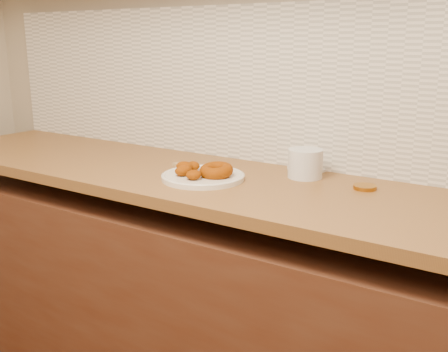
{
  "coord_description": "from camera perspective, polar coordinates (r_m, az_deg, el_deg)",
  "views": [
    {
      "loc": [
        0.57,
        0.21,
        1.37
      ],
      "look_at": [
        -0.35,
        1.62,
        0.93
      ],
      "focal_mm": 42.0,
      "sensor_mm": 36.0,
      "label": 1
    }
  ],
  "objects": [
    {
      "name": "wall_back",
      "position": [
        1.88,
        15.83,
        13.51
      ],
      "size": [
        4.0,
        0.02,
        2.7
      ],
      "primitive_type": "cube",
      "color": "tan",
      "rests_on": "ground"
    },
    {
      "name": "ring_donut",
      "position": [
        1.79,
        -0.86,
        0.62
      ],
      "size": [
        0.12,
        0.12,
        0.05
      ],
      "primitive_type": "torus",
      "rotation": [
        0.1,
        0.0,
        0.01
      ],
      "color": "#7D3C00",
      "rests_on": "donut_plate"
    },
    {
      "name": "plastic_tub",
      "position": [
        1.85,
        8.84,
        1.36
      ],
      "size": [
        0.14,
        0.14,
        0.1
      ],
      "primitive_type": "cylinder",
      "rotation": [
        0.0,
        0.0,
        0.16
      ],
      "color": "silver",
      "rests_on": "butcher_block"
    },
    {
      "name": "backsplash",
      "position": [
        1.88,
        15.4,
        8.94
      ],
      "size": [
        3.6,
        0.02,
        0.6
      ],
      "primitive_type": "cube",
      "color": "silver",
      "rests_on": "wall_back"
    },
    {
      "name": "tub_lid",
      "position": [
        1.98,
        9.02,
        0.87
      ],
      "size": [
        0.16,
        0.16,
        0.01
      ],
      "primitive_type": "cylinder",
      "rotation": [
        0.0,
        0.0,
        0.06
      ],
      "color": "white",
      "rests_on": "butcher_block"
    },
    {
      "name": "butcher_block",
      "position": [
        1.98,
        -6.23,
        0.25
      ],
      "size": [
        2.3,
        0.62,
        0.04
      ],
      "primitive_type": "cube",
      "color": "brown",
      "rests_on": "base_cabinet"
    },
    {
      "name": "donut_plate",
      "position": [
        1.82,
        -2.3,
        -0.1
      ],
      "size": [
        0.29,
        0.29,
        0.02
      ],
      "primitive_type": "cylinder",
      "color": "silver",
      "rests_on": "butcher_block"
    },
    {
      "name": "brass_jar_lid",
      "position": [
        1.75,
        15.07,
        -1.19
      ],
      "size": [
        0.09,
        0.09,
        0.01
      ],
      "primitive_type": "cylinder",
      "rotation": [
        0.0,
        0.0,
        0.31
      ],
      "color": "#A76B18",
      "rests_on": "butcher_block"
    },
    {
      "name": "wooden_utensil",
      "position": [
        1.95,
        -3.85,
        0.9
      ],
      "size": [
        0.17,
        0.05,
        0.01
      ],
      "primitive_type": "cube",
      "rotation": [
        0.0,
        0.0,
        -0.21
      ],
      "color": "#A78756",
      "rests_on": "butcher_block"
    },
    {
      "name": "base_cabinet",
      "position": [
        1.87,
        10.64,
        -17.41
      ],
      "size": [
        3.6,
        0.6,
        0.77
      ],
      "primitive_type": "cube",
      "color": "#4E2D1D",
      "rests_on": "floor"
    },
    {
      "name": "fried_dough_chunks",
      "position": [
        1.82,
        -3.95,
        0.71
      ],
      "size": [
        0.15,
        0.15,
        0.04
      ],
      "color": "#7D3C00",
      "rests_on": "donut_plate"
    }
  ]
}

